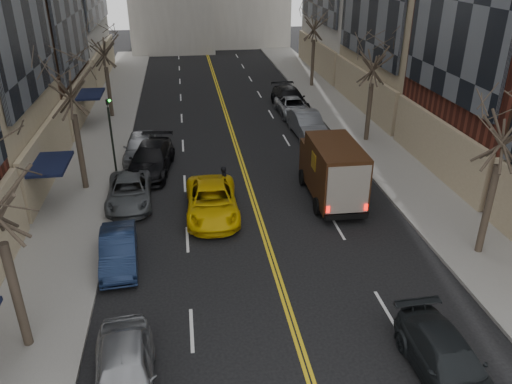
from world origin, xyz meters
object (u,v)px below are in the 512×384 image
observer_sedan (448,362)px  taxi (212,201)px  pedestrian (225,181)px  ups_truck (332,171)px

observer_sedan → taxi: taxi is taller
observer_sedan → pedestrian: (-5.46, 13.48, 0.16)m
observer_sedan → taxi: 13.06m
pedestrian → ups_truck: bearing=-100.6°
observer_sedan → pedestrian: pedestrian is taller
observer_sedan → taxi: bearing=117.3°
ups_truck → pedestrian: ups_truck is taller
ups_truck → pedestrian: 5.59m
taxi → pedestrian: size_ratio=3.21×
ups_truck → taxi: ups_truck is taller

